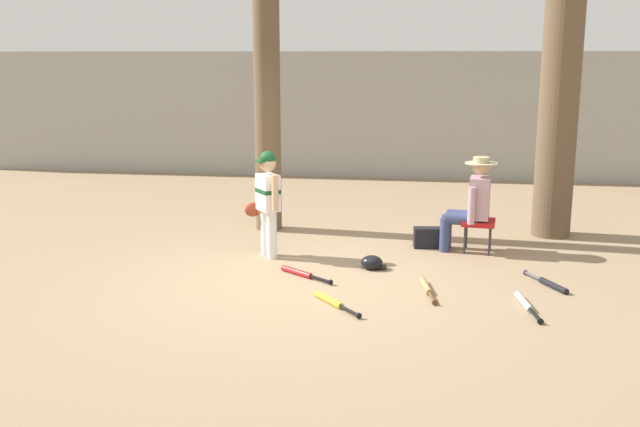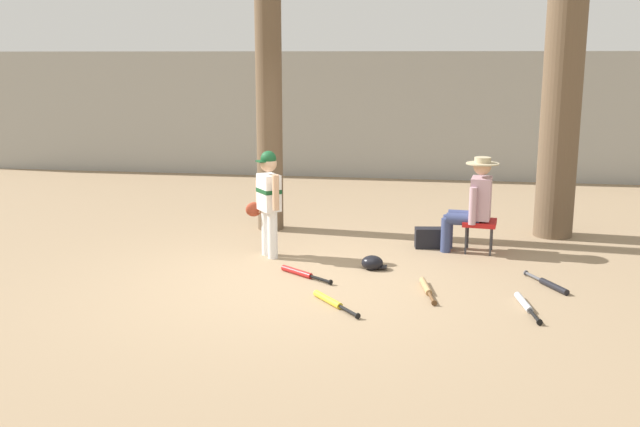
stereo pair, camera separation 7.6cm
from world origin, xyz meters
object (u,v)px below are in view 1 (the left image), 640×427
at_px(tree_behind_spectator, 560,88).
at_px(bat_aluminum_silver, 526,304).
at_px(young_ballplayer, 267,197).
at_px(handbag_beside_stool, 427,238).
at_px(bat_yellow_trainer, 332,301).
at_px(bat_red_barrel, 300,273).
at_px(bat_wood_tan, 427,288).
at_px(folding_stool, 478,223).
at_px(tree_near_player, 266,29).
at_px(bat_black_composite, 550,284).
at_px(batting_helmet_black, 372,263).
at_px(seated_spectator, 471,201).

relative_size(tree_behind_spectator, bat_aluminum_silver, 6.20).
height_order(young_ballplayer, handbag_beside_stool, young_ballplayer).
bearing_deg(bat_yellow_trainer, bat_red_barrel, 117.79).
bearing_deg(bat_aluminum_silver, bat_yellow_trainer, -173.88).
xyz_separation_m(young_ballplayer, handbag_beside_stool, (1.93, 0.72, -0.61)).
relative_size(young_ballplayer, bat_red_barrel, 1.98).
distance_m(handbag_beside_stool, bat_wood_tan, 1.79).
bearing_deg(folding_stool, bat_aluminum_silver, -80.46).
bearing_deg(tree_behind_spectator, bat_wood_tan, -121.57).
bearing_deg(handbag_beside_stool, tree_behind_spectator, 28.93).
height_order(tree_near_player, bat_yellow_trainer, tree_near_player).
height_order(folding_stool, bat_black_composite, folding_stool).
bearing_deg(batting_helmet_black, bat_wood_tan, -48.57).
distance_m(folding_stool, bat_wood_tan, 1.81).
xyz_separation_m(handbag_beside_stool, bat_red_barrel, (-1.40, -1.46, -0.10)).
height_order(bat_wood_tan, bat_yellow_trainer, same).
relative_size(bat_aluminum_silver, bat_yellow_trainer, 1.22).
bearing_deg(handbag_beside_stool, bat_red_barrel, -133.72).
height_order(tree_behind_spectator, bat_yellow_trainer, tree_behind_spectator).
distance_m(seated_spectator, bat_aluminum_silver, 2.19).
relative_size(seated_spectator, bat_red_barrel, 1.82).
height_order(handbag_beside_stool, bat_aluminum_silver, handbag_beside_stool).
height_order(folding_stool, bat_wood_tan, folding_stool).
bearing_deg(tree_behind_spectator, bat_red_barrel, -142.15).
relative_size(tree_near_player, folding_stool, 13.44).
height_order(young_ballplayer, seated_spectator, young_ballplayer).
bearing_deg(folding_stool, tree_behind_spectator, 44.83).
bearing_deg(seated_spectator, bat_aluminum_silver, -77.88).
xyz_separation_m(young_ballplayer, bat_wood_tan, (1.94, -1.07, -0.71)).
bearing_deg(young_ballplayer, folding_stool, 13.27).
bearing_deg(bat_red_barrel, bat_black_composite, -0.11).
distance_m(tree_behind_spectator, folding_stool, 2.20).
bearing_deg(bat_red_barrel, handbag_beside_stool, 46.28).
distance_m(tree_behind_spectator, bat_wood_tan, 3.74).
xyz_separation_m(folding_stool, bat_red_barrel, (-2.02, -1.35, -0.33)).
height_order(seated_spectator, bat_aluminum_silver, seated_spectator).
xyz_separation_m(handbag_beside_stool, bat_yellow_trainer, (-0.92, -2.36, -0.10)).
xyz_separation_m(folding_stool, batting_helmet_black, (-1.25, -0.95, -0.29)).
xyz_separation_m(tree_near_player, bat_black_composite, (3.54, -2.19, -2.73)).
height_order(seated_spectator, bat_red_barrel, seated_spectator).
height_order(folding_stool, handbag_beside_stool, folding_stool).
relative_size(bat_wood_tan, batting_helmet_black, 2.57).
relative_size(bat_wood_tan, bat_red_barrel, 1.16).
distance_m(young_ballplayer, bat_black_composite, 3.40).
bearing_deg(tree_near_player, seated_spectator, -16.76).
distance_m(seated_spectator, batting_helmet_black, 1.61).
relative_size(seated_spectator, handbag_beside_stool, 3.53).
relative_size(tree_near_player, bat_red_barrel, 9.10).
bearing_deg(folding_stool, bat_wood_tan, -110.35).
bearing_deg(bat_red_barrel, bat_yellow_trainer, -62.21).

